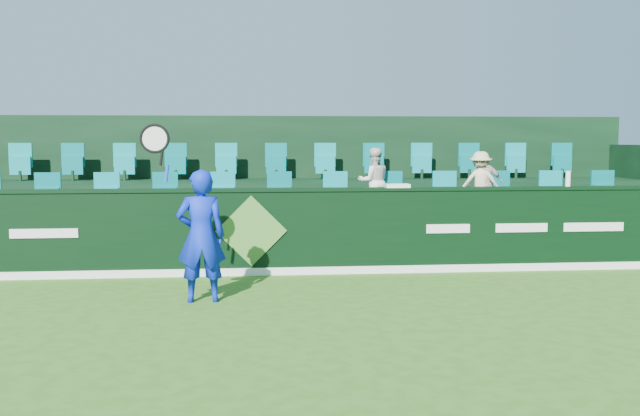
{
  "coord_description": "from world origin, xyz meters",
  "views": [
    {
      "loc": [
        0.03,
        -7.05,
        2.09
      ],
      "look_at": [
        0.96,
        2.8,
        1.15
      ],
      "focal_mm": 40.0,
      "sensor_mm": 36.0,
      "label": 1
    }
  ],
  "objects": [
    {
      "name": "ground",
      "position": [
        0.0,
        0.0,
        0.0
      ],
      "size": [
        60.0,
        60.0,
        0.0
      ],
      "primitive_type": "plane",
      "color": "#336818",
      "rests_on": "ground"
    },
    {
      "name": "sponsor_hoarding",
      "position": [
        0.0,
        4.0,
        0.67
      ],
      "size": [
        16.0,
        0.25,
        1.35
      ],
      "color": "black",
      "rests_on": "ground"
    },
    {
      "name": "stand_tier_front",
      "position": [
        0.0,
        5.1,
        0.4
      ],
      "size": [
        16.0,
        2.0,
        0.8
      ],
      "primitive_type": "cube",
      "color": "black",
      "rests_on": "ground"
    },
    {
      "name": "stand_tier_back",
      "position": [
        0.0,
        7.0,
        0.65
      ],
      "size": [
        16.0,
        1.8,
        1.3
      ],
      "primitive_type": "cube",
      "color": "black",
      "rests_on": "ground"
    },
    {
      "name": "stand_rear",
      "position": [
        0.0,
        7.44,
        1.22
      ],
      "size": [
        16.0,
        4.1,
        2.6
      ],
      "color": "black",
      "rests_on": "ground"
    },
    {
      "name": "seat_row_front",
      "position": [
        0.0,
        5.5,
        1.1
      ],
      "size": [
        13.5,
        0.5,
        0.6
      ],
      "primitive_type": "cube",
      "color": "#09888D",
      "rests_on": "stand_tier_front"
    },
    {
      "name": "seat_row_back",
      "position": [
        0.0,
        7.3,
        1.6
      ],
      "size": [
        13.5,
        0.5,
        0.6
      ],
      "primitive_type": "cube",
      "color": "#09888D",
      "rests_on": "stand_tier_back"
    },
    {
      "name": "tennis_player",
      "position": [
        -0.65,
        2.17,
        0.88
      ],
      "size": [
        1.09,
        0.45,
        2.33
      ],
      "color": "#0B23C1",
      "rests_on": "ground"
    },
    {
      "name": "spectator_left",
      "position": [
        2.11,
        5.12,
        1.38
      ],
      "size": [
        0.6,
        0.49,
        1.16
      ],
      "primitive_type": "imported",
      "rotation": [
        0.0,
        0.0,
        3.23
      ],
      "color": "silver",
      "rests_on": "stand_tier_front"
    },
    {
      "name": "spectator_middle",
      "position": [
        4.09,
        5.12,
        1.34
      ],
      "size": [
        0.65,
        0.31,
        1.07
      ],
      "primitive_type": "imported",
      "rotation": [
        0.0,
        0.0,
        3.06
      ],
      "color": "beige",
      "rests_on": "stand_tier_front"
    },
    {
      "name": "spectator_right",
      "position": [
        4.01,
        5.12,
        1.35
      ],
      "size": [
        0.78,
        0.54,
        1.1
      ],
      "primitive_type": "imported",
      "rotation": [
        0.0,
        0.0,
        2.94
      ],
      "color": "beige",
      "rests_on": "stand_tier_front"
    },
    {
      "name": "towel",
      "position": [
        2.3,
        4.0,
        1.38
      ],
      "size": [
        0.38,
        0.25,
        0.06
      ],
      "primitive_type": "cube",
      "color": "white",
      "rests_on": "sponsor_hoarding"
    },
    {
      "name": "drinks_bottle",
      "position": [
        5.1,
        4.0,
        1.47
      ],
      "size": [
        0.08,
        0.08,
        0.25
      ],
      "primitive_type": "cylinder",
      "color": "white",
      "rests_on": "sponsor_hoarding"
    }
  ]
}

